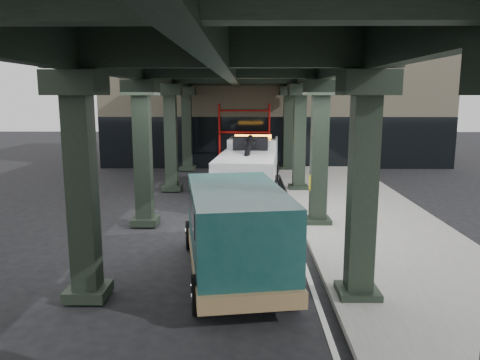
{
  "coord_description": "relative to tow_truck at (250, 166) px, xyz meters",
  "views": [
    {
      "loc": [
        0.12,
        -13.79,
        4.5
      ],
      "look_at": [
        -0.08,
        1.63,
        1.7
      ],
      "focal_mm": 35.0,
      "sensor_mm": 36.0,
      "label": 1
    }
  ],
  "objects": [
    {
      "name": "viaduct",
      "position": [
        -0.7,
        -5.25,
        4.13
      ],
      "size": [
        7.4,
        32.0,
        6.4
      ],
      "color": "black",
      "rests_on": "ground"
    },
    {
      "name": "scaffolding",
      "position": [
        -0.3,
        7.39,
        0.77
      ],
      "size": [
        3.08,
        0.88,
        4.0
      ],
      "color": "red",
      "rests_on": "ground"
    },
    {
      "name": "building",
      "position": [
        1.7,
        12.75,
        2.66
      ],
      "size": [
        22.0,
        10.0,
        8.0
      ],
      "primitive_type": "cube",
      "color": "#C6B793",
      "rests_on": "ground"
    },
    {
      "name": "ground",
      "position": [
        -0.3,
        -7.25,
        -1.34
      ],
      "size": [
        90.0,
        90.0,
        0.0
      ],
      "primitive_type": "plane",
      "color": "black",
      "rests_on": "ground"
    },
    {
      "name": "sidewalk",
      "position": [
        4.2,
        -5.25,
        -1.26
      ],
      "size": [
        5.0,
        40.0,
        0.15
      ],
      "primitive_type": "cube",
      "color": "gray",
      "rests_on": "ground"
    },
    {
      "name": "towed_van",
      "position": [
        -0.45,
        -9.95,
        -0.08
      ],
      "size": [
        3.06,
        6.04,
        2.34
      ],
      "rotation": [
        0.0,
        0.0,
        0.15
      ],
      "color": "#103938",
      "rests_on": "ground"
    },
    {
      "name": "tow_truck",
      "position": [
        0.0,
        0.0,
        0.0
      ],
      "size": [
        3.06,
        8.52,
        2.74
      ],
      "rotation": [
        0.0,
        0.0,
        -0.09
      ],
      "color": "black",
      "rests_on": "ground"
    },
    {
      "name": "lane_stripe",
      "position": [
        1.4,
        -5.25,
        -1.33
      ],
      "size": [
        0.12,
        38.0,
        0.01
      ],
      "primitive_type": "cube",
      "color": "silver",
      "rests_on": "ground"
    }
  ]
}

